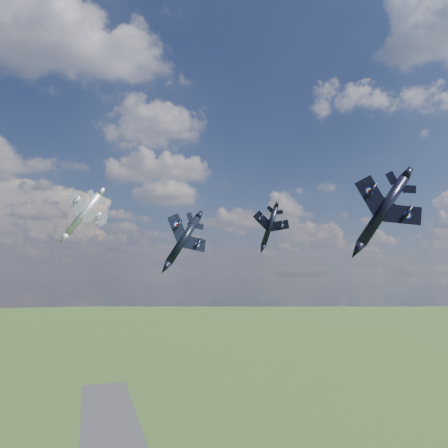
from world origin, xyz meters
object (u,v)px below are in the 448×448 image
object	(u,v)px
jet_right_navy	(383,211)
jet_left_silver	(83,214)
jet_high_navy	(270,226)
jet_lead_navy	(183,240)

from	to	relation	value
jet_right_navy	jet_left_silver	distance (m)	52.06
jet_right_navy	jet_left_silver	bearing A→B (deg)	164.92
jet_left_silver	jet_high_navy	bearing A→B (deg)	24.47
jet_right_navy	jet_high_navy	distance (m)	41.31
jet_right_navy	jet_left_silver	world-z (taller)	jet_left_silver
jet_lead_navy	jet_high_navy	bearing A→B (deg)	2.03
jet_right_navy	jet_high_navy	bearing A→B (deg)	110.95
jet_lead_navy	jet_left_silver	xyz separation A→B (m)	(-19.12, -1.12, 4.25)
jet_right_navy	jet_lead_navy	bearing A→B (deg)	146.92
jet_high_navy	jet_left_silver	distance (m)	43.40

